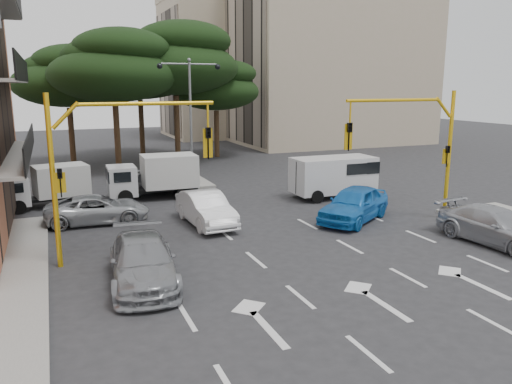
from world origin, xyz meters
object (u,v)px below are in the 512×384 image
car_silver_wagon (143,261)px  car_blue_compact (354,204)px  car_silver_cross_b (152,181)px  box_truck_a (46,187)px  signal_mast_right (420,138)px  van_white (333,177)px  car_silver_parked (497,227)px  signal_mast_left (107,154)px  car_silver_cross_a (98,209)px  box_truck_b (154,177)px  street_lamp_center (190,98)px  car_white_hatch (206,209)px

car_silver_wagon → car_blue_compact: bearing=25.9°
car_silver_cross_b → box_truck_a: bearing=95.1°
signal_mast_right → van_white: bearing=97.6°
van_white → car_silver_parked: bearing=9.8°
car_blue_compact → signal_mast_left: bearing=-117.1°
car_silver_wagon → box_truck_a: 12.52m
car_silver_cross_a → car_silver_parked: size_ratio=0.93×
signal_mast_right → signal_mast_left: size_ratio=1.00×
signal_mast_left → box_truck_b: size_ratio=1.21×
car_silver_cross_b → van_white: size_ratio=0.93×
street_lamp_center → car_white_hatch: size_ratio=1.72×
street_lamp_center → car_blue_compact: (4.30, -12.79, -4.61)m
box_truck_b → car_white_hatch: bearing=-168.1°
car_silver_wagon → street_lamp_center: bearing=75.6°
car_silver_parked → box_truck_b: 17.38m
box_truck_a → car_silver_parked: bearing=-140.5°
car_blue_compact → car_silver_cross_b: 12.37m
signal_mast_left → box_truck_a: size_ratio=1.37×
signal_mast_left → van_white: signal_mast_left is taller
signal_mast_right → car_silver_cross_a: size_ratio=1.29×
car_silver_wagon → car_silver_cross_b: car_silver_cross_b is taller
car_white_hatch → car_silver_cross_a: size_ratio=0.98×
signal_mast_left → car_silver_cross_a: signal_mast_left is taller
box_truck_b → car_silver_parked: bearing=-139.0°
signal_mast_left → car_silver_parked: (14.40, -3.92, -3.16)m
street_lamp_center → car_white_hatch: street_lamp_center is taller
box_truck_a → box_truck_b: (5.57, -0.11, 0.14)m
signal_mast_left → car_white_hatch: (4.51, 3.25, -3.14)m
street_lamp_center → car_white_hatch: 11.95m
signal_mast_left → car_silver_wagon: signal_mast_left is taller
street_lamp_center → car_blue_compact: bearing=-71.4°
signal_mast_right → van_white: (-0.80, 5.96, -2.72)m
street_lamp_center → car_silver_cross_b: 6.46m
signal_mast_right → car_silver_wagon: size_ratio=1.20×
street_lamp_center → car_silver_parked: (7.60, -17.93, -4.71)m
signal_mast_left → box_truck_b: bearing=70.4°
car_white_hatch → car_silver_wagon: car_white_hatch is taller
car_silver_cross_b → street_lamp_center: bearing=-55.9°
signal_mast_right → car_silver_wagon: (-12.96, -2.57, -3.16)m
car_silver_wagon → signal_mast_left: bearing=110.2°
car_silver_parked → box_truck_b: size_ratio=1.01×
car_silver_cross_b → van_white: van_white is taller
signal_mast_right → car_silver_wagon: 13.58m
car_silver_cross_a → car_silver_parked: 17.19m
signal_mast_left → car_silver_cross_b: size_ratio=1.39×
car_white_hatch → car_silver_parked: size_ratio=0.91×
car_white_hatch → box_truck_a: (-6.70, 6.37, 0.33)m
car_silver_cross_a → box_truck_b: size_ratio=0.94×
van_white → box_truck_b: (-9.43, 3.55, 0.05)m
signal_mast_right → car_silver_cross_a: bearing=158.2°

